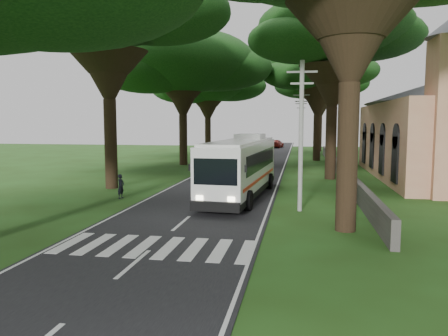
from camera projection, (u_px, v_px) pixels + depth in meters
ground at (169, 234)px, 18.65m from camera, size 140.00×140.00×0.00m
road at (244, 171)px, 43.14m from camera, size 8.00×120.00×0.04m
crosswalk at (153, 248)px, 16.69m from camera, size 8.00×3.00×0.01m
property_wall at (338, 167)px, 40.55m from camera, size 0.35×50.00×1.20m
pole_near at (301, 133)px, 23.15m from camera, size 1.60×0.24×8.00m
pole_mid at (301, 128)px, 42.74m from camera, size 1.60×0.24×8.00m
pole_far at (301, 126)px, 62.33m from camera, size 1.60×0.24×8.00m
tree_l_mida at (107, 3)px, 30.41m from camera, size 14.20×14.20×16.23m
tree_l_midb at (183, 62)px, 48.13m from camera, size 16.31×16.31×14.88m
tree_l_far at (208, 83)px, 66.00m from camera, size 14.62×14.62×13.93m
tree_r_mida at (334, 31)px, 35.59m from camera, size 12.51×12.51×15.11m
tree_r_midb at (318, 67)px, 53.39m from camera, size 12.46×12.46×14.31m
tree_r_far at (320, 81)px, 70.85m from camera, size 13.30×13.30×14.49m
coach_bus at (241, 167)px, 27.74m from camera, size 3.60×12.55×3.65m
distant_car_a at (251, 153)px, 58.36m from camera, size 1.55×3.52×1.18m
distant_car_c at (276, 144)px, 81.76m from camera, size 2.79×5.28×1.46m
pedestrian at (121, 186)px, 27.36m from camera, size 0.46×0.62×1.54m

